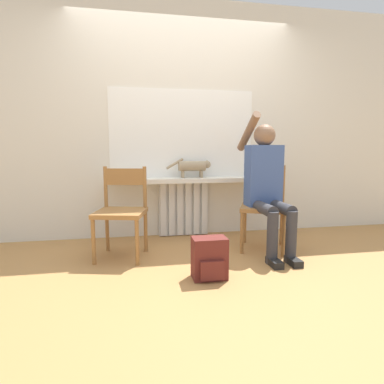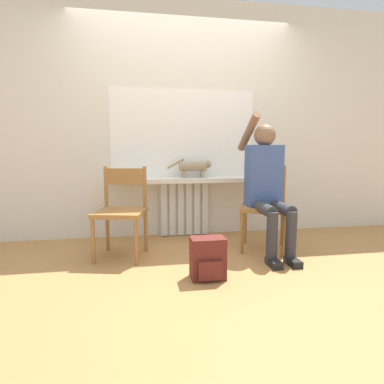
{
  "view_description": "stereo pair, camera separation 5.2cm",
  "coord_description": "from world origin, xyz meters",
  "px_view_note": "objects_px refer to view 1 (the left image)",
  "views": [
    {
      "loc": [
        -0.6,
        -2.55,
        1.01
      ],
      "look_at": [
        0.0,
        0.61,
        0.59
      ],
      "focal_mm": 30.0,
      "sensor_mm": 36.0,
      "label": 1
    },
    {
      "loc": [
        -0.54,
        -2.56,
        1.01
      ],
      "look_at": [
        0.0,
        0.61,
        0.59
      ],
      "focal_mm": 30.0,
      "sensor_mm": 36.0,
      "label": 2
    }
  ],
  "objects_px": {
    "person": "(267,182)",
    "cat": "(193,166)",
    "chair_left": "(122,210)",
    "backpack": "(210,259)",
    "chair_right": "(263,205)"
  },
  "relations": [
    {
      "from": "chair_right",
      "to": "person",
      "type": "relative_size",
      "value": 0.62
    },
    {
      "from": "chair_left",
      "to": "person",
      "type": "height_order",
      "value": "person"
    },
    {
      "from": "backpack",
      "to": "chair_left",
      "type": "bearing_deg",
      "value": 135.5
    },
    {
      "from": "cat",
      "to": "person",
      "type": "bearing_deg",
      "value": -48.34
    },
    {
      "from": "person",
      "to": "cat",
      "type": "relative_size",
      "value": 2.66
    },
    {
      "from": "chair_right",
      "to": "backpack",
      "type": "height_order",
      "value": "chair_right"
    },
    {
      "from": "chair_left",
      "to": "chair_right",
      "type": "bearing_deg",
      "value": 13.43
    },
    {
      "from": "chair_right",
      "to": "cat",
      "type": "relative_size",
      "value": 1.64
    },
    {
      "from": "person",
      "to": "cat",
      "type": "bearing_deg",
      "value": 131.66
    },
    {
      "from": "chair_right",
      "to": "backpack",
      "type": "xyz_separation_m",
      "value": [
        -0.73,
        -0.68,
        -0.29
      ]
    },
    {
      "from": "cat",
      "to": "backpack",
      "type": "height_order",
      "value": "cat"
    },
    {
      "from": "person",
      "to": "backpack",
      "type": "xyz_separation_m",
      "value": [
        -0.72,
        -0.57,
        -0.54
      ]
    },
    {
      "from": "cat",
      "to": "backpack",
      "type": "bearing_deg",
      "value": -95.05
    },
    {
      "from": "chair_left",
      "to": "backpack",
      "type": "xyz_separation_m",
      "value": [
        0.69,
        -0.68,
        -0.29
      ]
    },
    {
      "from": "chair_right",
      "to": "person",
      "type": "distance_m",
      "value": 0.28
    }
  ]
}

